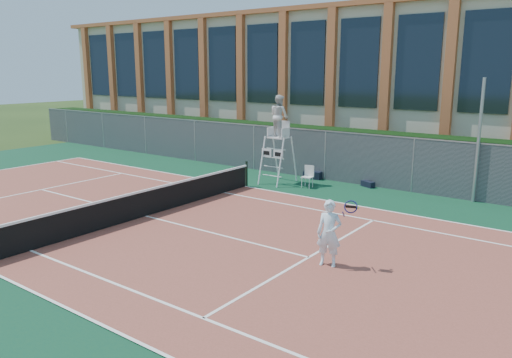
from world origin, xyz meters
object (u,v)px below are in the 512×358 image
Objects in this scene: tennis_player at (329,233)px; plastic_chair at (308,175)px; umpire_chair at (279,118)px; steel_pole at (478,141)px.

plastic_chair is at bearing 124.11° from tennis_player.
umpire_chair is at bearing -179.98° from plastic_chair.
plastic_chair is 8.73m from tennis_player.
steel_pole is 9.09m from tennis_player.
umpire_chair is at bearing -167.99° from steel_pole.
plastic_chair is (-6.23, -1.65, -1.76)m from steel_pole.
steel_pole is 7.94m from umpire_chair.
umpire_chair is at bearing 131.57° from tennis_player.
steel_pole reaches higher than plastic_chair.
umpire_chair is 2.74m from plastic_chair.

